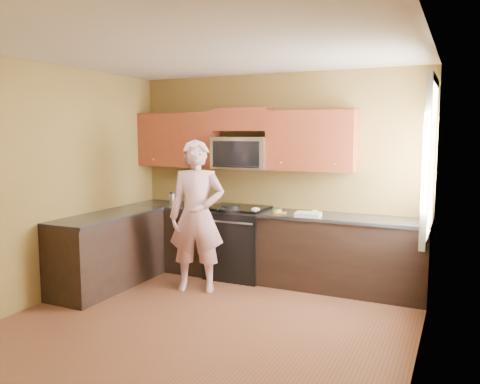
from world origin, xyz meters
The scene contains 26 objects.
floor centered at (0.00, 0.00, 0.00)m, with size 4.00×4.00×0.00m, color brown.
ceiling centered at (0.00, 0.00, 2.70)m, with size 4.00×4.00×0.00m, color white.
wall_back centered at (0.00, 2.00, 1.35)m, with size 4.00×4.00×0.00m, color brown.
wall_front centered at (0.00, -2.00, 1.35)m, with size 4.00×4.00×0.00m, color brown.
wall_left centered at (-2.00, 0.00, 1.35)m, with size 4.00×4.00×0.00m, color brown.
wall_right centered at (2.00, 0.00, 1.35)m, with size 4.00×4.00×0.00m, color brown.
cabinet_back_run centered at (0.00, 1.70, 0.44)m, with size 4.00×0.60×0.88m, color black.
cabinet_left_run centered at (-1.70, 0.60, 0.44)m, with size 0.60×1.60×0.88m, color black.
countertop_back centered at (0.00, 1.69, 0.90)m, with size 4.00×0.62×0.04m, color black.
countertop_left centered at (-1.69, 0.60, 0.90)m, with size 0.62×1.60×0.04m, color black.
stove centered at (-0.40, 1.68, 0.47)m, with size 0.76×0.65×0.95m, color black, non-canonical shape.
microwave centered at (-0.40, 1.80, 1.45)m, with size 0.76×0.40×0.42m, color silver, non-canonical shape.
upper_cab_left centered at (-1.39, 1.83, 1.45)m, with size 1.22×0.33×0.75m, color maroon, non-canonical shape.
upper_cab_right centered at (0.54, 1.83, 1.45)m, with size 1.12×0.33×0.75m, color maroon, non-canonical shape.
upper_cab_over_mw centered at (-0.40, 1.83, 2.10)m, with size 0.76×0.33×0.30m, color maroon.
window centered at (1.98, 1.20, 1.65)m, with size 0.06×1.06×1.66m, color white, non-canonical shape.
woman centered at (-0.62, 0.96, 0.92)m, with size 0.67×0.44×1.84m, color #DD6E8B.
frying_pan centered at (-0.40, 1.42, 0.95)m, with size 0.26×0.46×0.06m, color black, non-canonical shape.
butter_tub centered at (0.19, 1.57, 0.92)m, with size 0.11×0.11×0.08m, color gold, non-canonical shape.
toast_slice centered at (0.25, 1.58, 0.93)m, with size 0.11×0.11×0.01m, color #B27F47.
napkin_a centered at (-0.10, 1.55, 0.95)m, with size 0.11×0.12×0.06m, color silver.
napkin_b centered at (0.66, 1.62, 0.95)m, with size 0.12×0.13×0.07m, color silver.
dish_towel centered at (0.61, 1.51, 0.95)m, with size 0.30×0.24×0.05m, color silver.
travel_mug centered at (-1.40, 1.64, 0.92)m, with size 0.08×0.08×0.18m, color silver, non-canonical shape.
glass_b centered at (-1.50, 1.83, 0.98)m, with size 0.07×0.07×0.12m, color silver.
glass_c centered at (-1.34, 1.72, 0.98)m, with size 0.07×0.07×0.12m, color silver.
Camera 1 is at (2.29, -4.07, 1.93)m, focal length 36.23 mm.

